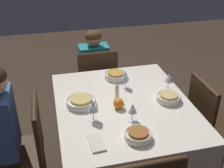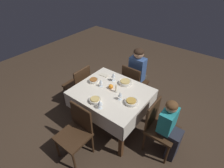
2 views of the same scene
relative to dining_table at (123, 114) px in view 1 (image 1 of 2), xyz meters
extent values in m
cube|color=silver|center=(0.00, 0.00, 0.08)|extent=(1.17, 0.99, 0.04)
cube|color=silver|center=(0.00, 0.49, -0.06)|extent=(1.17, 0.01, 0.24)
cube|color=silver|center=(0.00, -0.49, -0.06)|extent=(1.17, 0.01, 0.24)
cube|color=silver|center=(-0.58, 0.00, -0.06)|extent=(0.01, 0.99, 0.24)
cube|color=#4C2D19|center=(-0.51, 0.43, -0.29)|extent=(0.06, 0.06, 0.71)
cube|color=#4C2D19|center=(-0.51, -0.43, -0.29)|extent=(0.06, 0.06, 0.71)
cube|color=#382314|center=(0.04, -0.83, -0.22)|extent=(0.42, 0.42, 0.04)
cube|color=#382314|center=(0.04, -0.63, 0.00)|extent=(0.39, 0.03, 0.40)
cylinder|color=#382314|center=(0.04, -0.63, 0.20)|extent=(0.38, 0.04, 0.04)
cylinder|color=#382314|center=(-0.15, -0.65, -0.44)|extent=(0.03, 0.03, 0.41)
cube|color=#382314|center=(-0.92, -0.05, -0.22)|extent=(0.42, 0.42, 0.04)
cube|color=#382314|center=(-0.72, -0.05, 0.00)|extent=(0.03, 0.39, 0.40)
cylinder|color=#382314|center=(-0.72, -0.05, 0.20)|extent=(0.04, 0.38, 0.04)
cylinder|color=#382314|center=(-1.10, 0.13, -0.44)|extent=(0.03, 0.03, 0.41)
cylinder|color=#382314|center=(-1.10, -0.24, -0.44)|extent=(0.03, 0.03, 0.41)
cylinder|color=#382314|center=(-0.73, 0.13, -0.44)|extent=(0.03, 0.03, 0.41)
cylinder|color=#382314|center=(-0.73, -0.24, -0.44)|extent=(0.03, 0.03, 0.41)
cube|color=#382314|center=(0.04, 0.83, -0.22)|extent=(0.42, 0.42, 0.04)
cube|color=#382314|center=(0.04, 0.63, 0.00)|extent=(0.39, 0.03, 0.40)
cylinder|color=#382314|center=(0.04, 0.63, 0.20)|extent=(0.38, 0.04, 0.04)
cylinder|color=#382314|center=(-0.14, 1.02, -0.44)|extent=(0.03, 0.03, 0.41)
cylinder|color=#382314|center=(0.23, 0.65, -0.44)|extent=(0.03, 0.03, 0.41)
cylinder|color=#382314|center=(-0.14, 0.65, -0.44)|extent=(0.03, 0.03, 0.41)
cylinder|color=#382314|center=(0.72, -0.06, 0.20)|extent=(0.04, 0.38, 0.04)
cube|color=#38568E|center=(0.04, -0.86, 0.09)|extent=(0.30, 0.18, 0.47)
cube|color=#282833|center=(-1.12, -0.05, -0.42)|extent=(0.14, 0.22, 0.45)
cube|color=#282833|center=(-1.04, -0.05, -0.17)|extent=(0.31, 0.24, 0.06)
cube|color=teal|center=(-0.95, -0.05, 0.03)|extent=(0.18, 0.30, 0.34)
sphere|color=tan|center=(-0.95, -0.05, 0.27)|extent=(0.16, 0.16, 0.16)
ellipsoid|color=brown|center=(-0.95, -0.05, 0.30)|extent=(0.16, 0.16, 0.11)
cylinder|color=silver|center=(-0.06, -0.31, 0.12)|extent=(0.22, 0.22, 0.04)
torus|color=silver|center=(-0.06, -0.31, 0.14)|extent=(0.22, 0.22, 0.01)
cylinder|color=tan|center=(-0.06, -0.31, 0.15)|extent=(0.16, 0.16, 0.02)
cylinder|color=white|center=(0.15, -0.25, 0.10)|extent=(0.07, 0.07, 0.00)
cylinder|color=white|center=(0.15, -0.25, 0.14)|extent=(0.01, 0.01, 0.07)
cone|color=white|center=(0.15, -0.25, 0.22)|extent=(0.07, 0.07, 0.08)
cylinder|color=white|center=(0.15, -0.25, 0.20)|extent=(0.04, 0.04, 0.04)
cylinder|color=silver|center=(-0.40, 0.04, 0.12)|extent=(0.20, 0.20, 0.04)
torus|color=silver|center=(-0.40, 0.04, 0.14)|extent=(0.19, 0.19, 0.01)
cylinder|color=gold|center=(-0.40, 0.04, 0.15)|extent=(0.14, 0.14, 0.02)
cylinder|color=white|center=(-0.23, 0.08, 0.10)|extent=(0.06, 0.06, 0.00)
cylinder|color=white|center=(-0.23, 0.08, 0.14)|extent=(0.01, 0.01, 0.07)
cone|color=white|center=(-0.23, 0.08, 0.21)|extent=(0.06, 0.06, 0.07)
cylinder|color=white|center=(-0.23, 0.08, 0.19)|extent=(0.04, 0.04, 0.03)
cylinder|color=silver|center=(0.04, 0.34, 0.12)|extent=(0.19, 0.19, 0.04)
torus|color=silver|center=(0.04, 0.34, 0.14)|extent=(0.18, 0.18, 0.01)
cylinder|color=tan|center=(0.04, 0.34, 0.15)|extent=(0.13, 0.13, 0.02)
cylinder|color=white|center=(-0.12, 0.40, 0.10)|extent=(0.06, 0.06, 0.00)
cylinder|color=white|center=(-0.12, 0.40, 0.14)|extent=(0.01, 0.01, 0.07)
cone|color=white|center=(-0.12, 0.40, 0.21)|extent=(0.07, 0.07, 0.07)
cylinder|color=white|center=(-0.12, 0.40, 0.19)|extent=(0.04, 0.04, 0.03)
cylinder|color=silver|center=(0.40, -0.02, 0.12)|extent=(0.17, 0.17, 0.04)
torus|color=silver|center=(0.40, -0.02, 0.14)|extent=(0.17, 0.17, 0.01)
cylinder|color=#995B28|center=(0.40, -0.02, 0.15)|extent=(0.13, 0.13, 0.02)
cylinder|color=white|center=(0.21, 0.00, 0.10)|extent=(0.07, 0.07, 0.00)
cylinder|color=white|center=(0.21, 0.00, 0.14)|extent=(0.01, 0.01, 0.06)
cone|color=white|center=(0.21, 0.00, 0.20)|extent=(0.06, 0.06, 0.07)
cylinder|color=white|center=(0.21, 0.00, 0.19)|extent=(0.04, 0.04, 0.03)
cylinder|color=beige|center=(-0.07, -0.03, 0.11)|extent=(0.05, 0.05, 0.01)
cylinder|color=beige|center=(-0.07, -0.03, 0.17)|extent=(0.03, 0.03, 0.11)
ellipsoid|color=#F9C64C|center=(-0.07, -0.03, 0.23)|extent=(0.01, 0.01, 0.03)
sphere|color=orange|center=(0.05, -0.05, 0.14)|extent=(0.08, 0.08, 0.08)
cube|color=beige|center=(0.39, -0.28, 0.11)|extent=(0.17, 0.10, 0.01)
camera|label=1|loc=(1.68, -0.49, 1.25)|focal=45.00mm
camera|label=2|loc=(-1.35, 1.72, 1.85)|focal=28.00mm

